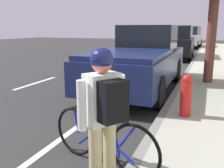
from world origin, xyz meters
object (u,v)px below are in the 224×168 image
(cyclist_with_backpack, at_px, (104,107))
(fire_hydrant, at_px, (186,95))
(bicycle_at_curb, at_px, (103,139))
(parked_suv_silver_far, at_px, (190,37))
(parked_pickup_dark_blue_second, at_px, (141,60))
(parked_suv_black_mid, at_px, (177,42))

(cyclist_with_backpack, height_order, fire_hydrant, cyclist_with_backpack)
(bicycle_at_curb, bearing_deg, parked_suv_silver_far, 91.76)
(parked_pickup_dark_blue_second, relative_size, cyclist_with_backpack, 3.17)
(parked_suv_silver_far, xyz_separation_m, cyclist_with_backpack, (0.90, -22.74, -0.01))
(parked_suv_silver_far, distance_m, fire_hydrant, 20.28)
(parked_suv_silver_far, bearing_deg, parked_pickup_dark_blue_second, -90.01)
(parked_suv_silver_far, bearing_deg, fire_hydrant, -85.54)
(bicycle_at_curb, bearing_deg, fire_hydrant, 66.57)
(parked_suv_black_mid, bearing_deg, parked_suv_silver_far, 89.90)
(parked_pickup_dark_blue_second, bearing_deg, parked_suv_silver_far, 89.99)
(parked_suv_black_mid, xyz_separation_m, fire_hydrant, (1.59, -11.07, -0.45))
(parked_suv_silver_far, height_order, bicycle_at_curb, parked_suv_silver_far)
(parked_pickup_dark_blue_second, height_order, bicycle_at_curb, parked_pickup_dark_blue_second)
(fire_hydrant, bearing_deg, parked_suv_silver_far, 94.46)
(parked_suv_black_mid, bearing_deg, fire_hydrant, -81.81)
(bicycle_at_curb, relative_size, fire_hydrant, 2.05)
(parked_pickup_dark_blue_second, distance_m, bicycle_at_curb, 4.58)
(cyclist_with_backpack, relative_size, fire_hydrant, 1.99)
(parked_suv_black_mid, distance_m, parked_suv_silver_far, 9.15)
(parked_suv_black_mid, relative_size, cyclist_with_backpack, 2.85)
(parked_suv_silver_far, relative_size, bicycle_at_curb, 2.78)
(parked_suv_black_mid, height_order, parked_suv_silver_far, same)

